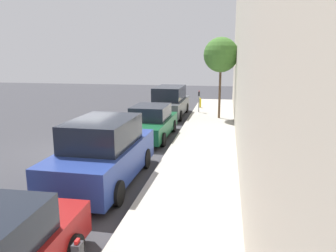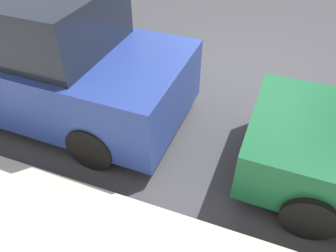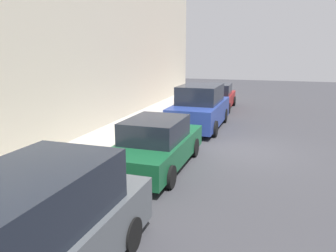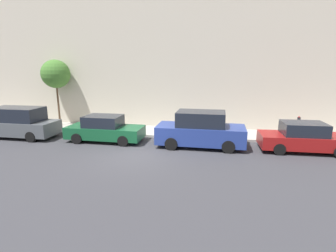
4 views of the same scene
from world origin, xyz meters
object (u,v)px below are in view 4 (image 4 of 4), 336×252
(parked_sedan_third, at_px, (105,129))
(parking_meter_near, at_px, (298,126))
(parked_suv_second, at_px, (200,130))
(street_tree, at_px, (56,74))
(parked_minivan_fourth, at_px, (18,123))
(parking_meter_far, at_px, (24,116))
(parked_sedan_nearest, at_px, (304,138))

(parked_sedan_third, height_order, parking_meter_near, parking_meter_near)
(parked_suv_second, height_order, street_tree, street_tree)
(parked_minivan_fourth, xyz_separation_m, parking_meter_near, (1.80, -16.95, 0.09))
(parking_meter_far, bearing_deg, parked_sedan_nearest, -95.66)
(parking_meter_far, bearing_deg, parked_suv_second, -98.43)
(parked_suv_second, relative_size, parked_sedan_third, 1.07)
(parking_meter_near, bearing_deg, parked_minivan_fourth, 96.05)
(parked_minivan_fourth, height_order, street_tree, street_tree)
(parked_sedan_nearest, bearing_deg, parked_suv_second, 90.79)
(parked_suv_second, height_order, parking_meter_far, parked_suv_second)
(street_tree, bearing_deg, parked_suv_second, -106.90)
(parked_sedan_nearest, height_order, parked_minivan_fourth, parked_minivan_fourth)
(street_tree, bearing_deg, parked_sedan_nearest, -101.12)
(parked_suv_second, xyz_separation_m, street_tree, (3.20, 10.54, 2.92))
(parked_sedan_nearest, distance_m, parking_meter_far, 17.79)
(parked_minivan_fourth, bearing_deg, parking_meter_near, -83.95)
(parking_meter_near, height_order, parking_meter_far, parking_meter_far)
(parked_sedan_third, relative_size, parking_meter_near, 3.23)
(parked_sedan_third, distance_m, street_tree, 6.55)
(parked_suv_second, relative_size, street_tree, 1.02)
(street_tree, bearing_deg, parked_sedan_third, -122.19)
(parking_meter_far, height_order, street_tree, street_tree)
(parked_sedan_nearest, relative_size, street_tree, 0.96)
(parked_suv_second, distance_m, parked_sedan_third, 5.67)
(parking_meter_far, bearing_deg, parked_minivan_fourth, -152.47)
(parked_minivan_fourth, bearing_deg, parked_sedan_third, -88.96)
(parked_sedan_nearest, relative_size, parked_suv_second, 0.94)
(parked_suv_second, bearing_deg, street_tree, 73.10)
(parking_meter_near, xyz_separation_m, parking_meter_far, (0.00, 17.89, 0.01))
(parked_sedan_nearest, bearing_deg, street_tree, 78.88)
(parked_suv_second, distance_m, parking_meter_far, 12.47)
(parked_sedan_third, height_order, street_tree, street_tree)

